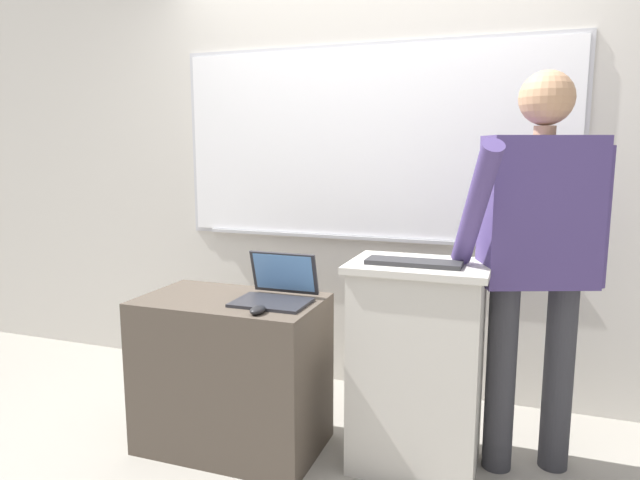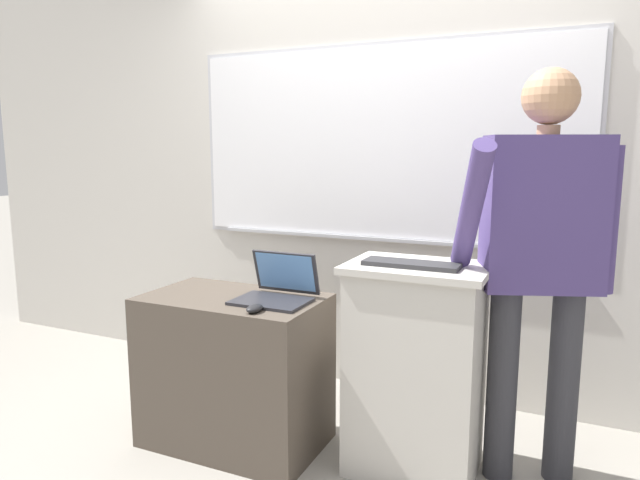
# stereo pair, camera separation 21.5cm
# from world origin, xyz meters

# --- Properties ---
(back_wall) EXTENTS (6.40, 0.17, 2.85)m
(back_wall) POSITION_xyz_m (-0.00, 1.26, 1.43)
(back_wall) COLOR beige
(back_wall) RESTS_ON ground_plane
(lectern_podium) EXTENTS (0.61, 0.44, 0.95)m
(lectern_podium) POSITION_xyz_m (0.43, 0.40, 0.48)
(lectern_podium) COLOR #BCB7AD
(lectern_podium) RESTS_ON ground_plane
(side_desk) EXTENTS (0.86, 0.52, 0.75)m
(side_desk) POSITION_xyz_m (-0.44, 0.28, 0.37)
(side_desk) COLOR #4C4238
(side_desk) RESTS_ON ground_plane
(person_presenter) EXTENTS (0.65, 0.69, 1.77)m
(person_presenter) POSITION_xyz_m (0.91, 0.55, 1.04)
(person_presenter) COLOR #333338
(person_presenter) RESTS_ON ground_plane
(laptop) EXTENTS (0.34, 0.31, 0.22)m
(laptop) POSITION_xyz_m (-0.22, 0.32, 0.80)
(laptop) COLOR #28282D
(laptop) RESTS_ON side_desk
(wireless_keyboard) EXTENTS (0.41, 0.13, 0.02)m
(wireless_keyboard) POSITION_xyz_m (0.41, 0.35, 0.96)
(wireless_keyboard) COLOR #2D2D30
(wireless_keyboard) RESTS_ON lectern_podium
(computer_mouse_by_laptop) EXTENTS (0.06, 0.10, 0.03)m
(computer_mouse_by_laptop) POSITION_xyz_m (-0.21, 0.09, 0.76)
(computer_mouse_by_laptop) COLOR black
(computer_mouse_by_laptop) RESTS_ON side_desk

